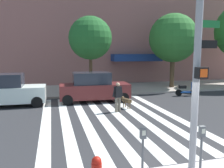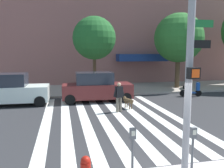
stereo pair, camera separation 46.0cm
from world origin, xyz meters
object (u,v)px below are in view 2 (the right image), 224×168
object	(u,v)px
dog_on_leash	(128,101)
pedestrian_dog_walker	(119,95)
parked_scooter	(191,90)
street_tree_nearest	(94,38)
parked_car_near_curb	(10,90)
parking_meter_second_along	(133,148)
parked_car_behind_first	(97,88)
traffic_light_pole	(192,41)
street_tree_middle	(179,38)
parking_meter_curbside	(193,147)

from	to	relation	value
dog_on_leash	pedestrian_dog_walker	bearing A→B (deg)	-133.79
parked_scooter	street_tree_nearest	size ratio (longest dim) A/B	0.28
street_tree_nearest	parked_car_near_curb	bearing A→B (deg)	-154.65
parking_meter_second_along	parked_car_near_curb	size ratio (longest dim) A/B	0.30
parking_meter_second_along	dog_on_leash	world-z (taller)	parking_meter_second_along
parked_scooter	dog_on_leash	world-z (taller)	parked_scooter
parked_car_behind_first	street_tree_nearest	size ratio (longest dim) A/B	0.79
traffic_light_pole	street_tree_nearest	distance (m)	12.68
traffic_light_pole	street_tree_middle	distance (m)	15.31
parked_car_behind_first	parked_car_near_curb	bearing A→B (deg)	-179.99
parked_car_near_curb	street_tree_nearest	bearing A→B (deg)	25.35
parked_car_near_curb	street_tree_middle	bearing A→B (deg)	15.44
street_tree_middle	pedestrian_dog_walker	distance (m)	10.39
parking_meter_curbside	dog_on_leash	xyz separation A→B (m)	(0.76, 8.09, -0.59)
parking_meter_second_along	parked_car_near_curb	bearing A→B (deg)	114.89
traffic_light_pole	parking_meter_second_along	world-z (taller)	traffic_light_pole
parked_car_near_curb	parked_car_behind_first	size ratio (longest dim) A/B	0.98
parking_meter_second_along	pedestrian_dog_walker	distance (m)	7.24
parked_car_behind_first	street_tree_middle	world-z (taller)	street_tree_middle
traffic_light_pole	parking_meter_curbside	world-z (taller)	traffic_light_pole
parked_car_near_curb	dog_on_leash	distance (m)	7.30
traffic_light_pole	dog_on_leash	bearing A→B (deg)	85.29
parking_meter_curbside	pedestrian_dog_walker	xyz separation A→B (m)	(0.03, 7.33, -0.10)
parked_scooter	parking_meter_curbside	bearing A→B (deg)	-120.93
parking_meter_second_along	parked_scooter	xyz separation A→B (m)	(7.78, 10.39, -0.55)
parking_meter_second_along	street_tree_nearest	xyz separation A→B (m)	(0.92, 12.87, 3.30)
parked_car_near_curb	pedestrian_dog_walker	xyz separation A→B (m)	(6.17, -3.10, 0.00)
street_tree_nearest	pedestrian_dog_walker	world-z (taller)	street_tree_nearest
parked_car_behind_first	pedestrian_dog_walker	world-z (taller)	parked_car_behind_first
street_tree_nearest	parked_scooter	bearing A→B (deg)	-19.83
parked_car_near_curb	parked_car_behind_first	xyz separation A→B (m)	(5.39, 0.00, 0.00)
street_tree_nearest	dog_on_leash	world-z (taller)	street_tree_nearest
parking_meter_second_along	pedestrian_dog_walker	size ratio (longest dim) A/B	0.83
street_tree_middle	dog_on_leash	world-z (taller)	street_tree_middle
parked_car_near_curb	traffic_light_pole	bearing A→B (deg)	-57.83
traffic_light_pole	parked_car_near_curb	xyz separation A→B (m)	(-6.27, 9.97, -2.60)
traffic_light_pole	parked_car_near_curb	world-z (taller)	traffic_light_pole
parked_scooter	pedestrian_dog_walker	world-z (taller)	pedestrian_dog_walker
parked_car_near_curb	street_tree_middle	world-z (taller)	street_tree_middle
parking_meter_curbside	parking_meter_second_along	size ratio (longest dim) A/B	1.00
parked_car_behind_first	street_tree_nearest	world-z (taller)	street_tree_nearest
parked_car_near_curb	pedestrian_dog_walker	world-z (taller)	parked_car_near_curb
parked_car_behind_first	parking_meter_second_along	bearing A→B (deg)	-93.74
traffic_light_pole	parked_car_near_curb	distance (m)	12.06
parked_car_near_curb	street_tree_nearest	size ratio (longest dim) A/B	0.78
dog_on_leash	parking_meter_curbside	bearing A→B (deg)	-95.36
parking_meter_second_along	street_tree_nearest	distance (m)	13.32
street_tree_nearest	traffic_light_pole	bearing A→B (deg)	-87.18
traffic_light_pole	pedestrian_dog_walker	size ratio (longest dim) A/B	3.54
parked_car_behind_first	parked_scooter	bearing A→B (deg)	1.62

